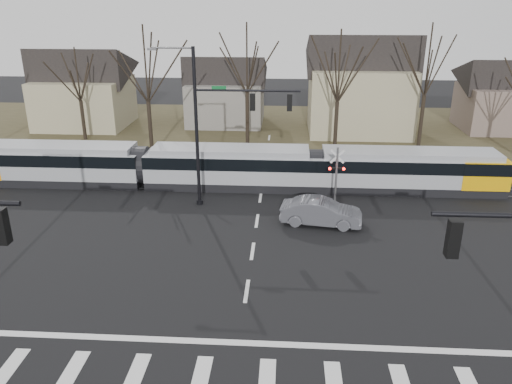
{
  "coord_description": "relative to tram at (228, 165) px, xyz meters",
  "views": [
    {
      "loc": [
        1.69,
        -18.11,
        12.77
      ],
      "look_at": [
        0.0,
        9.0,
        2.3
      ],
      "focal_mm": 35.0,
      "sensor_mm": 36.0,
      "label": 1
    }
  ],
  "objects": [
    {
      "name": "lane_dashes",
      "position": [
        2.46,
        -0.0,
        -1.61
      ],
      "size": [
        0.18,
        30.0,
        0.01
      ],
      "color": "silver",
      "rests_on": "ground"
    },
    {
      "name": "stop_line",
      "position": [
        2.46,
        -17.8,
        -1.61
      ],
      "size": [
        28.0,
        0.35,
        0.01
      ],
      "primitive_type": "cube",
      "color": "silver",
      "rests_on": "ground"
    },
    {
      "name": "house_b",
      "position": [
        -2.54,
        20.0,
        2.36
      ],
      "size": [
        8.64,
        7.56,
        7.65
      ],
      "color": "slate",
      "rests_on": "ground"
    },
    {
      "name": "rail_crossing_signal",
      "position": [
        7.46,
        -3.21,
        0.27
      ],
      "size": [
        1.08,
        0.36,
        4.0
      ],
      "color": "#59595B",
      "rests_on": "ground"
    },
    {
      "name": "house_d",
      "position": [
        26.46,
        19.0,
        2.36
      ],
      "size": [
        8.64,
        7.56,
        7.65
      ],
      "color": "#6A574E",
      "rests_on": "ground"
    },
    {
      "name": "house_c",
      "position": [
        11.46,
        17.0,
        3.62
      ],
      "size": [
        10.8,
        8.64,
        10.1
      ],
      "color": "#9B9370",
      "rests_on": "ground"
    },
    {
      "name": "ground",
      "position": [
        2.46,
        -16.0,
        -1.61
      ],
      "size": [
        140.0,
        140.0,
        0.0
      ],
      "primitive_type": "plane",
      "color": "black"
    },
    {
      "name": "signal_pole_far",
      "position": [
        0.05,
        -3.5,
        4.09
      ],
      "size": [
        9.28,
        0.44,
        10.2
      ],
      "color": "black",
      "rests_on": "ground"
    },
    {
      "name": "sedan",
      "position": [
        6.35,
        -6.24,
        -0.81
      ],
      "size": [
        3.05,
        5.35,
        1.61
      ],
      "primitive_type": "imported",
      "rotation": [
        0.0,
        0.0,
        1.43
      ],
      "color": "#54555C",
      "rests_on": "ground"
    },
    {
      "name": "house_a",
      "position": [
        -17.54,
        18.0,
        2.85
      ],
      "size": [
        9.72,
        8.64,
        8.6
      ],
      "color": "#9B9370",
      "rests_on": "ground"
    },
    {
      "name": "tram",
      "position": [
        0.0,
        0.0,
        0.0
      ],
      "size": [
        39.04,
        2.9,
        2.96
      ],
      "color": "gray",
      "rests_on": "ground"
    },
    {
      "name": "crosswalk",
      "position": [
        2.46,
        -20.0,
        -1.61
      ],
      "size": [
        27.0,
        2.6,
        0.01
      ],
      "color": "silver",
      "rests_on": "ground"
    },
    {
      "name": "tree_row",
      "position": [
        4.46,
        10.0,
        3.39
      ],
      "size": [
        59.2,
        7.2,
        10.0
      ],
      "color": "black",
      "rests_on": "ground"
    },
    {
      "name": "grass_verge",
      "position": [
        2.46,
        16.0,
        -1.61
      ],
      "size": [
        140.0,
        28.0,
        0.01
      ],
      "primitive_type": "cube",
      "color": "#38331E",
      "rests_on": "ground"
    },
    {
      "name": "rail_pair",
      "position": [
        2.46,
        -0.2,
        -1.58
      ],
      "size": [
        90.0,
        1.52,
        0.06
      ],
      "color": "#59595E",
      "rests_on": "ground"
    }
  ]
}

